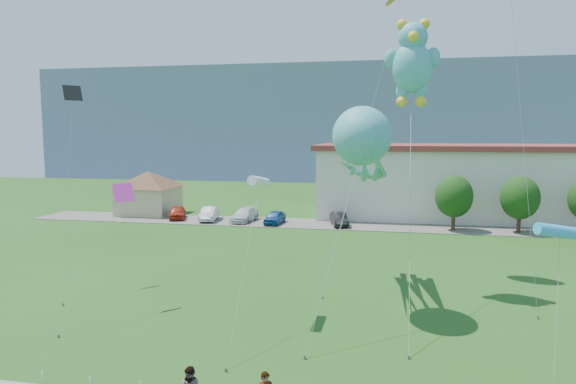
# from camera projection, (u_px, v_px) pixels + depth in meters

# --- Properties ---
(parking_strip) EXTENTS (70.00, 6.00, 0.06)m
(parking_strip) POSITION_uv_depth(u_px,v_px,m) (351.00, 225.00, 53.09)
(parking_strip) COLOR #59544C
(parking_strip) RESTS_ON ground
(hill_ridge) EXTENTS (160.00, 50.00, 25.00)m
(hill_ridge) POSITION_uv_depth(u_px,v_px,m) (376.00, 122.00, 134.54)
(hill_ridge) COLOR slate
(hill_ridge) RESTS_ON ground
(pavilion) EXTENTS (9.20, 9.20, 5.00)m
(pavilion) POSITION_uv_depth(u_px,v_px,m) (149.00, 189.00, 60.30)
(pavilion) COLOR tan
(pavilion) RESTS_ON ground
(tree_near) EXTENTS (3.60, 3.60, 5.47)m
(tree_near) POSITION_uv_depth(u_px,v_px,m) (454.00, 196.00, 49.82)
(tree_near) COLOR #3F2B19
(tree_near) RESTS_ON ground
(tree_mid) EXTENTS (3.60, 3.60, 5.47)m
(tree_mid) POSITION_uv_depth(u_px,v_px,m) (520.00, 198.00, 48.66)
(tree_mid) COLOR #3F2B19
(tree_mid) RESTS_ON ground
(parked_car_red) EXTENTS (2.96, 4.47, 1.41)m
(parked_car_red) POSITION_uv_depth(u_px,v_px,m) (178.00, 212.00, 56.86)
(parked_car_red) COLOR #B12D15
(parked_car_red) RESTS_ON parking_strip
(parked_car_silver) EXTENTS (2.20, 4.64, 1.47)m
(parked_car_silver) POSITION_uv_depth(u_px,v_px,m) (209.00, 214.00, 55.70)
(parked_car_silver) COLOR silver
(parked_car_silver) RESTS_ON parking_strip
(parked_car_white) EXTENTS (2.41, 4.95, 1.39)m
(parked_car_white) POSITION_uv_depth(u_px,v_px,m) (244.00, 215.00, 55.21)
(parked_car_white) COLOR silver
(parked_car_white) RESTS_ON parking_strip
(parked_car_blue) EXTENTS (1.91, 4.06, 1.34)m
(parked_car_blue) POSITION_uv_depth(u_px,v_px,m) (275.00, 217.00, 53.72)
(parked_car_blue) COLOR #194B89
(parked_car_blue) RESTS_ON parking_strip
(parked_car_black) EXTENTS (2.39, 4.33, 1.35)m
(parked_car_black) POSITION_uv_depth(u_px,v_px,m) (339.00, 219.00, 52.65)
(parked_car_black) COLOR black
(parked_car_black) RESTS_ON parking_strip
(octopus_kite) EXTENTS (3.49, 13.64, 10.88)m
(octopus_kite) POSITION_uv_depth(u_px,v_px,m) (363.00, 149.00, 27.89)
(octopus_kite) COLOR teal
(octopus_kite) RESTS_ON ground
(teddy_bear_kite) EXTENTS (3.20, 11.59, 16.13)m
(teddy_bear_kite) POSITION_uv_depth(u_px,v_px,m) (412.00, 61.00, 30.23)
(teddy_bear_kite) COLOR teal
(teddy_bear_kite) RESTS_ON ground
(small_kite_white) EXTENTS (0.56, 7.72, 7.46)m
(small_kite_white) POSITION_uv_depth(u_px,v_px,m) (259.00, 183.00, 26.05)
(small_kite_white) COLOR white
(small_kite_white) RESTS_ON ground
(small_kite_cyan) EXTENTS (1.17, 4.28, 5.99)m
(small_kite_cyan) POSITION_uv_depth(u_px,v_px,m) (560.00, 232.00, 20.47)
(small_kite_cyan) COLOR #31A0DC
(small_kite_cyan) RESTS_ON ground
(small_kite_black) EXTENTS (3.01, 5.96, 12.45)m
(small_kite_black) POSITION_uv_depth(u_px,v_px,m) (71.00, 115.00, 32.00)
(small_kite_black) COLOR black
(small_kite_black) RESTS_ON ground
(small_kite_pink) EXTENTS (1.43, 5.79, 6.69)m
(small_kite_pink) POSITION_uv_depth(u_px,v_px,m) (118.00, 204.00, 27.63)
(small_kite_pink) COLOR #F336B4
(small_kite_pink) RESTS_ON ground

